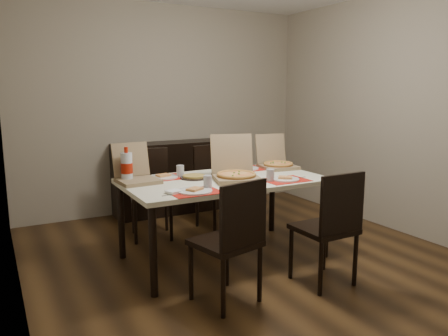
{
  "coord_description": "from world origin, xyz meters",
  "views": [
    {
      "loc": [
        -2.02,
        -3.31,
        1.55
      ],
      "look_at": [
        -0.18,
        0.1,
        0.85
      ],
      "focal_mm": 35.0,
      "sensor_mm": 36.0,
      "label": 1
    }
  ],
  "objects": [
    {
      "name": "pizza_box_center",
      "position": [
        -0.1,
        0.02,
        0.81
      ],
      "size": [
        0.5,
        0.53,
        0.39
      ],
      "color": "olive",
      "rests_on": "dining_table"
    },
    {
      "name": "chair_near_right",
      "position": [
        0.28,
        -0.82,
        0.51
      ],
      "size": [
        0.43,
        0.43,
        0.93
      ],
      "color": "black",
      "rests_on": "ground"
    },
    {
      "name": "soda_bottle",
      "position": [
        -0.99,
        0.38,
        0.88
      ],
      "size": [
        0.1,
        0.1,
        0.31
      ],
      "color": "silver",
      "rests_on": "dining_table"
    },
    {
      "name": "dip_bowl",
      "position": [
        -0.09,
        0.22,
        0.77
      ],
      "size": [
        0.17,
        0.17,
        0.03
      ],
      "primitive_type": "imported",
      "rotation": [
        0.0,
        0.0,
        0.3
      ],
      "color": "white",
      "rests_on": "dining_table"
    },
    {
      "name": "chair_far_right",
      "position": [
        0.19,
        0.99,
        0.51
      ],
      "size": [
        0.47,
        0.47,
        0.93
      ],
      "color": "black",
      "rests_on": "ground"
    },
    {
      "name": "setting_near_left",
      "position": [
        -0.61,
        -0.23,
        0.77
      ],
      "size": [
        0.48,
        0.3,
        0.11
      ],
      "color": "red",
      "rests_on": "dining_table"
    },
    {
      "name": "sideboard",
      "position": [
        0.0,
        1.78,
        0.45
      ],
      "size": [
        1.5,
        0.4,
        0.9
      ],
      "primitive_type": "cube",
      "color": "black",
      "rests_on": "ground"
    },
    {
      "name": "chair_far_left",
      "position": [
        -0.56,
        1.04,
        0.51
      ],
      "size": [
        0.51,
        0.51,
        0.93
      ],
      "color": "black",
      "rests_on": "ground"
    },
    {
      "name": "ground",
      "position": [
        0.0,
        0.0,
        -0.01
      ],
      "size": [
        3.8,
        4.0,
        0.02
      ],
      "primitive_type": "cube",
      "color": "#442C14",
      "rests_on": "ground"
    },
    {
      "name": "pizza_box_left",
      "position": [
        -0.92,
        0.34,
        0.81
      ],
      "size": [
        0.35,
        0.39,
        0.33
      ],
      "color": "olive",
      "rests_on": "dining_table"
    },
    {
      "name": "dining_table",
      "position": [
        -0.18,
        0.1,
        0.68
      ],
      "size": [
        1.8,
        1.0,
        0.75
      ],
      "color": "beige",
      "rests_on": "ground"
    },
    {
      "name": "chair_near_left",
      "position": [
        -0.56,
        -0.72,
        0.51
      ],
      "size": [
        0.51,
        0.51,
        0.93
      ],
      "color": "black",
      "rests_on": "ground"
    },
    {
      "name": "setting_far_left",
      "position": [
        -0.62,
        0.4,
        0.77
      ],
      "size": [
        0.43,
        0.3,
        0.11
      ],
      "color": "red",
      "rests_on": "dining_table"
    },
    {
      "name": "faina_plate",
      "position": [
        -0.41,
        0.25,
        0.76
      ],
      "size": [
        0.26,
        0.26,
        0.03
      ],
      "color": "black",
      "rests_on": "dining_table"
    },
    {
      "name": "pizza_box_right",
      "position": [
        0.57,
        0.33,
        0.81
      ],
      "size": [
        0.37,
        0.41,
        0.34
      ],
      "color": "olive",
      "rests_on": "dining_table"
    },
    {
      "name": "setting_near_right",
      "position": [
        0.24,
        -0.21,
        0.77
      ],
      "size": [
        0.45,
        0.3,
        0.11
      ],
      "color": "red",
      "rests_on": "dining_table"
    },
    {
      "name": "napkin_loose",
      "position": [
        -0.19,
        0.01,
        0.76
      ],
      "size": [
        0.16,
        0.16,
        0.02
      ],
      "primitive_type": "cube",
      "rotation": [
        0.0,
        0.0,
        0.53
      ],
      "color": "white",
      "rests_on": "dining_table"
    },
    {
      "name": "room_walls",
      "position": [
        0.0,
        0.43,
        1.73
      ],
      "size": [
        3.84,
        4.02,
        2.62
      ],
      "color": "gray",
      "rests_on": "ground"
    },
    {
      "name": "setting_far_right",
      "position": [
        0.21,
        0.41,
        0.77
      ],
      "size": [
        0.46,
        0.3,
        0.11
      ],
      "color": "red",
      "rests_on": "dining_table"
    }
  ]
}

